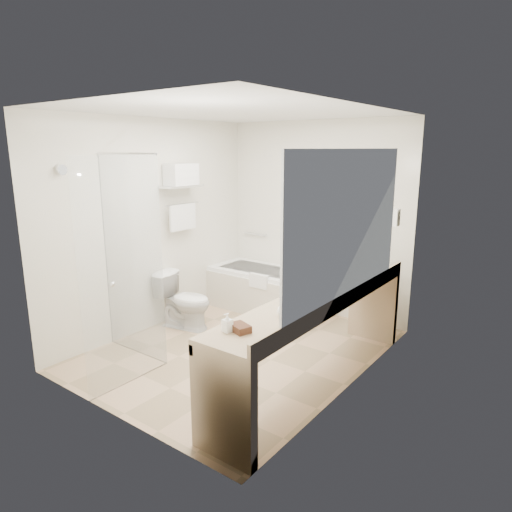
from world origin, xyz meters
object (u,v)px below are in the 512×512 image
Objects in this scene: bathtub at (268,290)px; toilet at (185,301)px; vanity_counter at (317,319)px; amenity_basket at (240,328)px; water_bottle_left at (353,266)px.

toilet reaches higher than bathtub.
bathtub is 2.09m from vanity_counter.
bathtub is 2.88m from amenity_basket.
amenity_basket is at bearing -93.87° from vanity_counter.
water_bottle_left is (1.45, -0.51, 0.67)m from bathtub.
toilet is at bearing -111.82° from bathtub.
bathtub is 0.59× the size of vanity_counter.
amenity_basket is (-0.07, -1.03, 0.24)m from vanity_counter.
water_bottle_left is at bearing -83.53° from toilet.
water_bottle_left is at bearing 90.09° from amenity_basket.
water_bottle_left reaches higher than toilet.
bathtub is at bearing 137.65° from vanity_counter.
toilet is 4.24× the size of amenity_basket.
amenity_basket reaches higher than bathtub.
water_bottle_left is (-0.07, 0.88, 0.30)m from vanity_counter.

